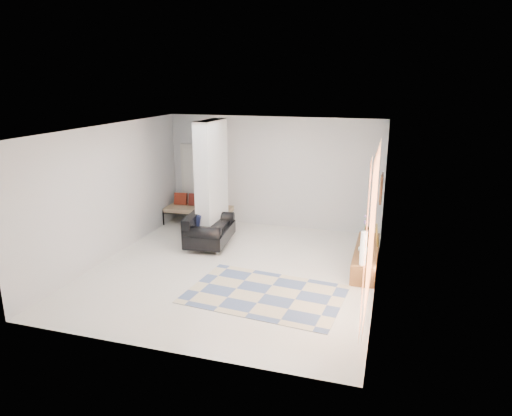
% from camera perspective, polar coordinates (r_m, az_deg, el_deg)
% --- Properties ---
extents(floor, '(6.00, 6.00, 0.00)m').
position_cam_1_polar(floor, '(9.26, -2.75, -7.62)').
color(floor, silver).
rests_on(floor, ground).
extents(ceiling, '(6.00, 6.00, 0.00)m').
position_cam_1_polar(ceiling, '(8.55, -2.99, 9.87)').
color(ceiling, white).
rests_on(ceiling, wall_back).
extents(wall_back, '(6.00, 0.00, 6.00)m').
position_cam_1_polar(wall_back, '(11.60, 2.14, 4.45)').
color(wall_back, silver).
rests_on(wall_back, ground).
extents(wall_front, '(6.00, 0.00, 6.00)m').
position_cam_1_polar(wall_front, '(6.20, -12.27, -6.15)').
color(wall_front, silver).
rests_on(wall_front, ground).
extents(wall_left, '(0.00, 6.00, 6.00)m').
position_cam_1_polar(wall_left, '(10.05, -17.82, 1.91)').
color(wall_left, silver).
rests_on(wall_left, ground).
extents(wall_right, '(0.00, 6.00, 6.00)m').
position_cam_1_polar(wall_right, '(8.32, 15.28, -0.69)').
color(wall_right, silver).
rests_on(wall_right, ground).
extents(partition_column, '(0.35, 1.20, 2.80)m').
position_cam_1_polar(partition_column, '(10.64, -5.56, 3.35)').
color(partition_column, silver).
rests_on(partition_column, floor).
extents(hallway_door, '(0.85, 0.06, 2.04)m').
position_cam_1_polar(hallway_door, '(12.33, -7.42, 3.21)').
color(hallway_door, silver).
rests_on(hallway_door, floor).
extents(curtain, '(0.00, 2.55, 2.55)m').
position_cam_1_polar(curtain, '(7.20, 14.33, -2.75)').
color(curtain, '#FF8643').
rests_on(curtain, wall_right).
extents(wall_art, '(0.04, 0.45, 0.55)m').
position_cam_1_polar(wall_art, '(9.13, 15.42, 2.37)').
color(wall_art, '#3D2110').
rests_on(wall_art, wall_right).
extents(media_console, '(0.45, 2.05, 0.80)m').
position_cam_1_polar(media_console, '(9.56, 13.58, -5.98)').
color(media_console, brown).
rests_on(media_console, floor).
extents(loveseat, '(1.01, 1.56, 0.76)m').
position_cam_1_polar(loveseat, '(10.52, -6.08, -2.68)').
color(loveseat, silver).
rests_on(loveseat, floor).
extents(daybed, '(1.80, 0.88, 0.77)m').
position_cam_1_polar(daybed, '(12.11, -7.23, 0.04)').
color(daybed, black).
rests_on(daybed, floor).
extents(area_rug, '(2.86, 2.04, 0.01)m').
position_cam_1_polar(area_rug, '(8.24, 1.13, -10.70)').
color(area_rug, beige).
rests_on(area_rug, floor).
extents(cylinder_lamp, '(0.12, 0.12, 0.63)m').
position_cam_1_polar(cylinder_lamp, '(8.55, 13.28, -4.93)').
color(cylinder_lamp, white).
rests_on(cylinder_lamp, media_console).
extents(bronze_figurine, '(0.14, 0.14, 0.26)m').
position_cam_1_polar(bronze_figurine, '(10.05, 13.66, -2.94)').
color(bronze_figurine, '#302215').
rests_on(bronze_figurine, media_console).
extents(vase, '(0.22, 0.22, 0.21)m').
position_cam_1_polar(vase, '(9.19, 13.27, -4.86)').
color(vase, white).
rests_on(vase, media_console).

